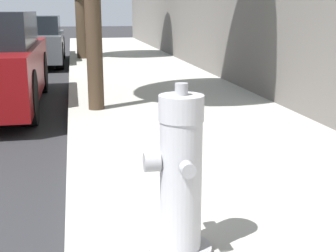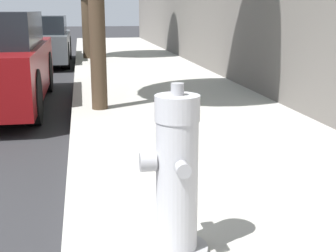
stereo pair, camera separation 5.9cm
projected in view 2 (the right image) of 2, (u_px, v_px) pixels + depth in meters
fire_hydrant at (176, 179)px, 2.45m from camera, size 0.37×0.36×0.93m
parked_car_mid at (35, 41)px, 12.47m from camera, size 1.83×3.99×1.28m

